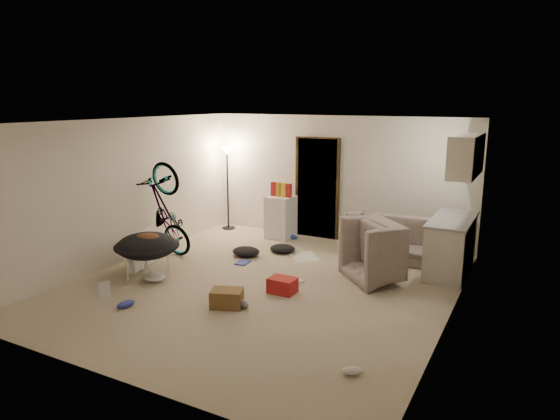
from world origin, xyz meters
The scene contains 39 objects.
floor centered at (0.00, 0.00, -0.01)m, with size 5.50×6.00×0.02m, color tan.
ceiling centered at (0.00, 0.00, 2.51)m, with size 5.50×6.00×0.02m, color white.
wall_back centered at (0.00, 3.01, 1.25)m, with size 5.50×0.02×2.50m, color silver.
wall_front centered at (0.00, -3.01, 1.25)m, with size 5.50×0.02×2.50m, color silver.
wall_left centered at (-2.76, 0.00, 1.25)m, with size 0.02×6.00×2.50m, color silver.
wall_right centered at (2.76, 0.00, 1.25)m, with size 0.02×6.00×2.50m, color silver.
doorway centered at (-0.40, 2.97, 1.02)m, with size 0.85×0.10×2.04m, color black.
door_trim centered at (-0.40, 2.94, 1.02)m, with size 0.97×0.04×2.10m, color #332412.
floor_lamp centered at (-2.40, 2.65, 1.31)m, with size 0.28×0.28×1.81m.
kitchen_counter centered at (2.43, 2.00, 0.44)m, with size 0.60×1.50×0.88m, color beige.
counter_top centered at (2.43, 2.00, 0.90)m, with size 0.64×1.54×0.04m, color gray.
kitchen_uppers centered at (2.56, 2.00, 1.95)m, with size 0.38×1.40×0.65m, color beige.
sofa centered at (1.60, 2.45, 0.30)m, with size 2.06×0.81×0.60m, color #353D36.
armchair centered at (1.65, 1.27, 0.35)m, with size 1.08×0.94×0.70m, color #353D36.
bicycle centered at (-2.30, 0.49, 0.47)m, with size 0.62×1.78×0.94m, color black.
book_asset centered at (-1.83, -1.56, 0.01)m, with size 0.17×0.24×0.02m, color #A71A19.
mini_fridge centered at (-1.03, 2.55, 0.43)m, with size 0.51×0.51×0.87m, color white.
snack_box_0 centered at (-1.20, 2.55, 1.00)m, with size 0.10×0.07×0.30m, color #A71A19.
snack_box_1 centered at (-1.08, 2.55, 1.00)m, with size 0.10×0.07×0.30m, color #B37416.
snack_box_2 centered at (-0.96, 2.55, 1.00)m, with size 0.10×0.07×0.30m, color gold.
snack_box_3 centered at (-0.84, 2.55, 1.00)m, with size 0.10×0.07×0.30m, color #A71A19.
saucer_chair centered at (-1.81, -0.55, 0.43)m, with size 1.03×1.03×0.73m.
hoodie centered at (-1.76, -0.58, 0.64)m, with size 0.48×0.40×0.22m, color #512E1B.
sofa_drape centered at (0.65, 2.45, 0.54)m, with size 0.56×0.46×0.28m, color black.
tv_box centered at (-2.30, -0.16, 0.29)m, with size 0.11×0.88×0.58m, color silver.
drink_case_a centered at (-0.04, -0.93, 0.12)m, with size 0.43×0.31×0.25m, color brown.
drink_case_b centered at (0.40, -0.12, 0.11)m, with size 0.39×0.29×0.23m, color #A71A19.
juicer centered at (0.33, -0.05, 0.09)m, with size 0.16×0.16×0.22m.
newspaper centered at (-0.04, 1.59, 0.00)m, with size 0.46×0.60×0.01m, color silver.
book_blue centered at (-0.84, 0.75, 0.01)m, with size 0.20×0.27×0.03m, color #293794.
book_white centered at (0.36, 0.36, 0.01)m, with size 0.22×0.28×0.03m, color silver.
shoe_0 centered at (-0.77, 2.55, 0.05)m, with size 0.26×0.11×0.10m, color #293794.
shoe_1 centered at (-0.49, 1.68, 0.04)m, with size 0.24×0.10×0.09m, color slate.
shoe_2 centered at (-1.25, -1.61, 0.05)m, with size 0.27×0.11×0.10m, color #293794.
shoe_3 centered at (0.16, -0.84, 0.06)m, with size 0.30×0.12×0.11m, color slate.
shoe_4 centered at (2.10, -1.77, 0.04)m, with size 0.24×0.10×0.09m, color white.
clothes_lump_a centered at (-1.01, 1.15, 0.08)m, with size 0.51×0.44×0.16m, color black.
clothes_lump_b centered at (-0.52, 1.65, 0.07)m, with size 0.48×0.42×0.15m, color black.
clothes_lump_c centered at (-1.63, -0.63, 0.06)m, with size 0.38×0.33×0.12m, color silver.
Camera 1 is at (3.64, -6.29, 2.82)m, focal length 32.00 mm.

